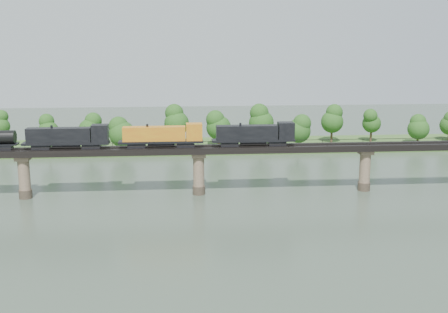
{
  "coord_description": "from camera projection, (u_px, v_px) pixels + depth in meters",
  "views": [
    {
      "loc": [
        -4.79,
        -97.99,
        36.61
      ],
      "look_at": [
        5.96,
        30.0,
        9.0
      ],
      "focal_mm": 45.0,
      "sensor_mm": 36.0,
      "label": 1
    }
  ],
  "objects": [
    {
      "name": "bridge_superstructure",
      "position": [
        198.0,
        145.0,
        130.3
      ],
      "size": [
        220.0,
        4.9,
        0.75
      ],
      "color": "black",
      "rests_on": "bridge"
    },
    {
      "name": "freight_train",
      "position": [
        130.0,
        136.0,
        128.54
      ],
      "size": [
        78.73,
        3.07,
        5.42
      ],
      "color": "black",
      "rests_on": "bridge"
    },
    {
      "name": "ground",
      "position": [
        205.0,
        239.0,
        103.55
      ],
      "size": [
        400.0,
        400.0,
        0.0
      ],
      "primitive_type": "plane",
      "color": "#324034",
      "rests_on": "ground"
    },
    {
      "name": "far_treeline",
      "position": [
        167.0,
        125.0,
        179.47
      ],
      "size": [
        289.06,
        17.54,
        13.6
      ],
      "color": "#382619",
      "rests_on": "far_bank"
    },
    {
      "name": "far_bank",
      "position": [
        192.0,
        146.0,
        186.19
      ],
      "size": [
        300.0,
        24.0,
        1.6
      ],
      "primitive_type": "cube",
      "color": "#315220",
      "rests_on": "ground"
    },
    {
      "name": "bridge",
      "position": [
        199.0,
        172.0,
        131.63
      ],
      "size": [
        236.0,
        30.0,
        11.5
      ],
      "color": "#473A2D",
      "rests_on": "ground"
    }
  ]
}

